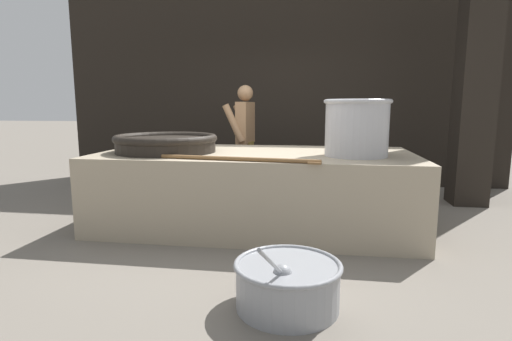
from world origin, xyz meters
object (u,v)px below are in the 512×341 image
(stock_pot, at_px, (357,127))
(prep_bowl_vegetables, at_px, (288,282))
(giant_wok_near, at_px, (166,143))
(cook, at_px, (245,137))

(stock_pot, xyz_separation_m, prep_bowl_vegetables, (-0.58, -1.70, -0.97))
(stock_pot, distance_m, prep_bowl_vegetables, 2.04)
(giant_wok_near, relative_size, cook, 0.70)
(giant_wok_near, distance_m, prep_bowl_vegetables, 2.44)
(giant_wok_near, distance_m, cook, 1.65)
(stock_pot, bearing_deg, giant_wok_near, 178.57)
(giant_wok_near, xyz_separation_m, prep_bowl_vegetables, (1.51, -1.76, -0.77))
(cook, relative_size, prep_bowl_vegetables, 1.76)
(cook, bearing_deg, giant_wok_near, 73.66)
(giant_wok_near, relative_size, stock_pot, 1.68)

